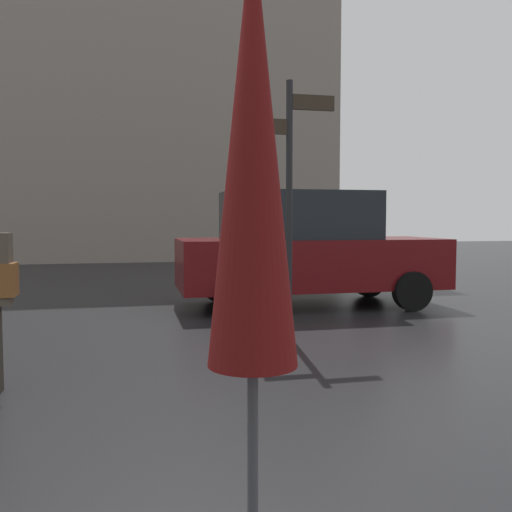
# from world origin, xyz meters

# --- Properties ---
(folded_patio_umbrella_near) EXTENTS (0.51, 0.51, 2.41)m
(folded_patio_umbrella_near) POSITION_xyz_m (1.16, -0.48, 1.53)
(folded_patio_umbrella_near) COLOR black
(folded_patio_umbrella_near) RESTS_ON ground
(parked_car_left) EXTENTS (4.38, 1.84, 1.91)m
(parked_car_left) POSITION_xyz_m (3.65, 6.65, 0.96)
(parked_car_left) COLOR #590C0F
(parked_car_left) RESTS_ON ground
(street_signpost) EXTENTS (1.08, 0.08, 3.10)m
(street_signpost) POSITION_xyz_m (2.66, 4.28, 1.88)
(street_signpost) COLOR black
(street_signpost) RESTS_ON ground
(building_block) EXTENTS (16.31, 2.29, 14.86)m
(building_block) POSITION_xyz_m (0.00, 17.92, 7.43)
(building_block) COLOR gray
(building_block) RESTS_ON ground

